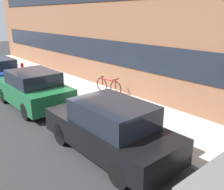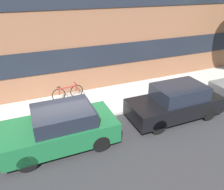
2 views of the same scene
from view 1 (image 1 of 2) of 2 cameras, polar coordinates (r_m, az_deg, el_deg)
The scene contains 6 objects.
ground_plane at distance 10.88m, azimuth -11.51°, elevation -1.63°, with size 56.00×56.00×0.00m, color #2B2B2D.
sidewalk_strip at distance 11.55m, azimuth -5.54°, elevation 0.09°, with size 28.00×2.78×0.11m.
parked_car_green at distance 10.51m, azimuth -17.59°, elevation 1.35°, with size 3.84×1.79×1.47m.
parked_car_black at distance 6.60m, azimuth -0.50°, elevation -7.65°, with size 4.00×1.65×1.47m.
fire_hydrant at distance 15.92m, azimuth -19.79°, elevation 5.65°, with size 0.45×0.25×0.74m.
bicycle at distance 11.41m, azimuth -0.78°, elevation 2.20°, with size 1.55×0.44×0.76m.
Camera 1 is at (9.05, -4.87, 3.57)m, focal length 40.00 mm.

